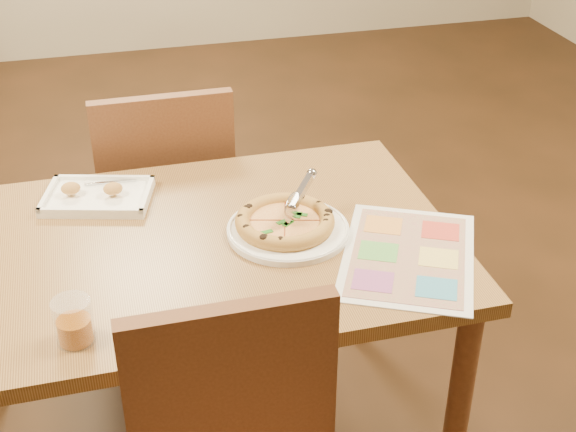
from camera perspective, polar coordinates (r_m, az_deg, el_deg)
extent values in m
cube|color=olive|center=(2.00, -6.87, -2.35)|extent=(1.30, 0.85, 0.04)
cylinder|color=brown|center=(2.10, 11.96, -13.62)|extent=(0.06, 0.06, 0.68)
cylinder|color=brown|center=(2.62, 5.24, -2.83)|extent=(0.06, 0.06, 0.68)
cube|color=brown|center=(1.62, -3.99, -12.79)|extent=(0.42, 0.04, 0.45)
cube|color=brown|center=(2.73, -8.78, 1.16)|extent=(0.42, 0.42, 0.04)
cube|color=brown|center=(2.46, -8.65, 3.56)|extent=(0.42, 0.04, 0.45)
cylinder|color=white|center=(2.01, 0.00, -1.02)|extent=(0.32, 0.32, 0.02)
cylinder|color=gold|center=(2.01, -0.23, -0.58)|extent=(0.24, 0.24, 0.01)
cylinder|color=#E1CE7A|center=(2.01, -0.23, -0.38)|extent=(0.21, 0.21, 0.01)
torus|color=gold|center=(2.00, -0.23, -0.36)|extent=(0.25, 0.25, 0.04)
cylinder|color=silver|center=(1.98, 0.29, 0.61)|extent=(0.06, 0.06, 0.08)
cube|color=silver|center=(2.01, 1.01, 1.84)|extent=(0.09, 0.10, 0.06)
cube|color=white|center=(2.21, -13.36, 1.24)|extent=(0.32, 0.26, 0.02)
cube|color=silver|center=(2.20, -13.39, 1.49)|extent=(0.14, 0.02, 0.00)
ellipsoid|color=#DA994E|center=(2.21, -15.20, 1.91)|extent=(0.05, 0.04, 0.03)
ellipsoid|color=#DA994E|center=(2.18, -12.35, 1.92)|extent=(0.05, 0.04, 0.03)
cylinder|color=#91480B|center=(1.72, -14.91, -7.84)|extent=(0.07, 0.07, 0.05)
cylinder|color=white|center=(1.70, -15.01, -7.26)|extent=(0.08, 0.08, 0.10)
cube|color=silver|center=(1.95, 8.55, -2.78)|extent=(0.47, 0.52, 0.00)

